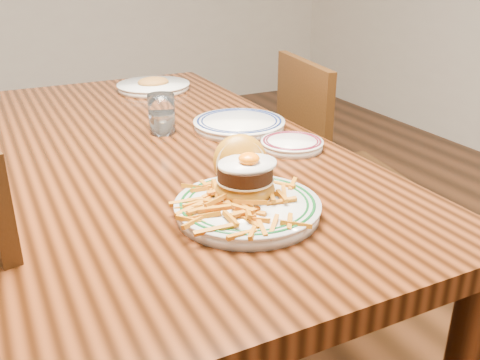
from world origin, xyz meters
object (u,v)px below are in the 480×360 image
main_plate (246,194)px  side_plate (292,143)px  table (157,175)px  chair_right (329,169)px

main_plate → side_plate: 0.38m
table → side_plate: 0.37m
chair_right → main_plate: bearing=53.0°
chair_right → main_plate: 1.02m
table → main_plate: (0.03, -0.45, 0.12)m
table → chair_right: chair_right is taller
table → main_plate: bearing=-85.6°
table → side_plate: side_plate is taller
main_plate → chair_right: bearing=62.9°
main_plate → side_plate: bearing=63.4°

